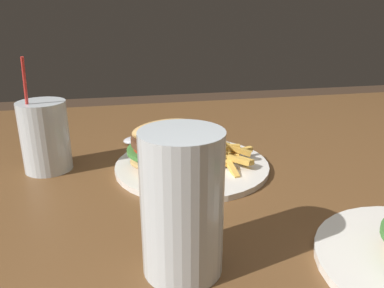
# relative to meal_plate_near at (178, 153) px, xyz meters

# --- Properties ---
(dining_table) EXTENTS (1.59, 1.35, 0.70)m
(dining_table) POSITION_rel_meal_plate_near_xyz_m (-0.11, 0.16, -0.13)
(dining_table) COLOR brown
(dining_table) RESTS_ON ground_plane
(meal_plate_near) EXTENTS (0.28, 0.28, 0.11)m
(meal_plate_near) POSITION_rel_meal_plate_near_xyz_m (0.00, 0.00, 0.00)
(meal_plate_near) COLOR white
(meal_plate_near) RESTS_ON dining_table
(beer_glass) EXTENTS (0.09, 0.09, 0.16)m
(beer_glass) POSITION_rel_meal_plate_near_xyz_m (0.04, 0.27, 0.04)
(beer_glass) COLOR silver
(beer_glass) RESTS_ON dining_table
(juice_glass) EXTENTS (0.08, 0.08, 0.20)m
(juice_glass) POSITION_rel_meal_plate_near_xyz_m (0.23, -0.05, 0.02)
(juice_glass) COLOR silver
(juice_glass) RESTS_ON dining_table
(spoon) EXTENTS (0.17, 0.07, 0.01)m
(spoon) POSITION_rel_meal_plate_near_xyz_m (0.06, -0.16, -0.03)
(spoon) COLOR silver
(spoon) RESTS_ON dining_table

